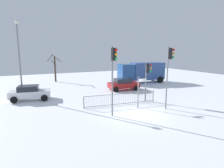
% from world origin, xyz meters
% --- Properties ---
extents(ground_plane, '(60.00, 60.00, 0.00)m').
position_xyz_m(ground_plane, '(0.00, 0.00, 0.00)').
color(ground_plane, white).
extents(traffic_light_rear_right, '(0.52, 0.41, 5.19)m').
position_xyz_m(traffic_light_rear_right, '(3.07, -0.19, 3.79)').
color(traffic_light_rear_right, slate).
rests_on(traffic_light_rear_right, ground).
extents(traffic_light_mid_left, '(0.50, 0.43, 3.81)m').
position_xyz_m(traffic_light_mid_left, '(2.93, 2.56, 2.79)').
color(traffic_light_mid_left, slate).
rests_on(traffic_light_mid_left, ground).
extents(traffic_light_rear_left, '(0.37, 0.56, 5.17)m').
position_xyz_m(traffic_light_rear_left, '(-1.89, 0.03, 3.77)').
color(traffic_light_rear_left, slate).
rests_on(traffic_light_rear_left, ground).
extents(direction_sign_post, '(0.78, 0.17, 2.77)m').
position_xyz_m(direction_sign_post, '(1.02, 1.10, 1.56)').
color(direction_sign_post, slate).
rests_on(direction_sign_post, ground).
extents(pedestrian_guard_railing, '(6.81, 0.71, 1.07)m').
position_xyz_m(pedestrian_guard_railing, '(-0.02, 2.44, 0.55)').
color(pedestrian_guard_railing, slate).
rests_on(pedestrian_guard_railing, ground).
extents(car_red_trailing, '(3.94, 2.21, 1.47)m').
position_xyz_m(car_red_trailing, '(3.36, 8.23, 0.77)').
color(car_red_trailing, maroon).
rests_on(car_red_trailing, ground).
extents(car_white_far, '(4.01, 2.40, 1.47)m').
position_xyz_m(car_white_far, '(-7.44, 7.84, 0.77)').
color(car_white_far, silver).
rests_on(car_white_far, ground).
extents(delivery_truck, '(7.28, 3.42, 3.10)m').
position_xyz_m(delivery_truck, '(8.68, 12.11, 1.74)').
color(delivery_truck, '#33518C').
rests_on(delivery_truck, ground).
extents(street_lamp, '(0.36, 0.36, 7.81)m').
position_xyz_m(street_lamp, '(-8.14, 8.89, 4.69)').
color(street_lamp, slate).
rests_on(street_lamp, ground).
extents(bare_tree_left, '(2.14, 2.15, 4.40)m').
position_xyz_m(bare_tree_left, '(-3.47, 18.57, 2.23)').
color(bare_tree_left, '#473828').
rests_on(bare_tree_left, ground).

